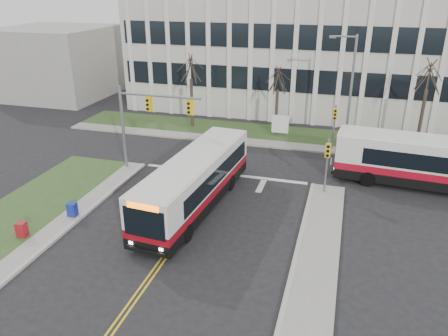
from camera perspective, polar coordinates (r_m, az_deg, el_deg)
ground at (r=24.79m, az=-5.31°, el=-8.17°), size 120.00×120.00×0.00m
sidewalk_west at (r=24.56m, az=-25.50°, el=-10.75°), size 1.20×26.00×0.14m
sidewalk_east at (r=19.42m, az=11.09°, el=-18.51°), size 2.00×26.00×0.14m
sidewalk_cross at (r=37.21m, az=10.48°, el=2.66°), size 44.00×1.60×0.14m
building_lawn at (r=39.85m, az=10.94°, el=3.99°), size 44.00×5.00×0.12m
office_building at (r=50.18m, az=12.96°, el=14.74°), size 40.00×16.00×12.00m
building_annex at (r=57.61m, az=-20.87°, el=12.84°), size 12.00×12.00×8.00m
mast_arm_signal at (r=31.27m, az=-10.53°, el=6.81°), size 6.11×0.38×6.20m
signal_pole_near at (r=28.47m, az=13.33°, el=1.20°), size 0.34×0.39×3.80m
signal_pole_far at (r=36.52m, az=14.23°, el=5.97°), size 0.34×0.39×3.80m
streetlight at (r=36.63m, az=16.02°, el=10.20°), size 2.15×0.25×9.20m
directory_sign at (r=39.30m, az=7.34°, el=5.67°), size 1.50×0.12×2.00m
tree_left at (r=40.82m, az=-4.36°, el=12.73°), size 1.80×1.80×7.70m
tree_mid at (r=39.12m, az=7.06°, el=11.23°), size 1.80×1.80×6.82m
tree_right at (r=38.71m, az=25.18°, el=10.67°), size 1.80×1.80×8.25m
bus_main at (r=26.56m, az=-3.77°, el=-1.93°), size 3.56×12.23×3.22m
bus_cross at (r=32.12m, az=25.70°, el=0.40°), size 12.73×3.73×3.35m
newspaper_box_blue at (r=27.24m, az=-19.19°, el=-5.26°), size 0.52×0.48×0.95m
newspaper_box_red at (r=26.20m, az=-24.90°, el=-7.40°), size 0.55×0.51×0.95m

